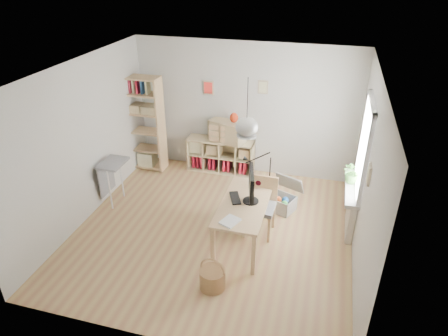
% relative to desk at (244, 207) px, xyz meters
% --- Properties ---
extents(ground, '(4.50, 4.50, 0.00)m').
position_rel_desk_xyz_m(ground, '(-0.55, 0.15, -0.66)').
color(ground, tan).
rests_on(ground, ground).
extents(room_shell, '(4.50, 4.50, 4.50)m').
position_rel_desk_xyz_m(room_shell, '(-0.00, 0.00, 1.34)').
color(room_shell, silver).
rests_on(room_shell, ground).
extents(window_unit, '(0.07, 1.16, 1.46)m').
position_rel_desk_xyz_m(window_unit, '(1.68, 0.75, 0.89)').
color(window_unit, white).
rests_on(window_unit, ground).
extents(radiator, '(0.10, 0.80, 0.80)m').
position_rel_desk_xyz_m(radiator, '(1.64, 0.75, -0.26)').
color(radiator, silver).
rests_on(radiator, ground).
extents(windowsill, '(0.22, 1.20, 0.06)m').
position_rel_desk_xyz_m(windowsill, '(1.59, 0.75, 0.17)').
color(windowsill, white).
rests_on(windowsill, radiator).
extents(desk, '(0.70, 1.50, 0.75)m').
position_rel_desk_xyz_m(desk, '(0.00, 0.00, 0.00)').
color(desk, '#E2B082').
rests_on(desk, ground).
extents(cube_shelf, '(1.40, 0.38, 0.72)m').
position_rel_desk_xyz_m(cube_shelf, '(-1.02, 2.23, -0.36)').
color(cube_shelf, tan).
rests_on(cube_shelf, ground).
extents(tall_bookshelf, '(0.80, 0.38, 2.00)m').
position_rel_desk_xyz_m(tall_bookshelf, '(-2.59, 1.95, 0.43)').
color(tall_bookshelf, '#E2B082').
rests_on(tall_bookshelf, ground).
extents(side_table, '(0.40, 0.55, 0.85)m').
position_rel_desk_xyz_m(side_table, '(-2.59, 0.50, 0.01)').
color(side_table, gray).
rests_on(side_table, ground).
extents(chair, '(0.49, 0.49, 0.97)m').
position_rel_desk_xyz_m(chair, '(0.20, 0.35, -0.10)').
color(chair, gray).
rests_on(chair, ground).
extents(wicker_basket, '(0.37, 0.36, 0.50)m').
position_rel_desk_xyz_m(wicker_basket, '(-0.19, -1.10, -0.49)').
color(wicker_basket, '#A27C49').
rests_on(wicker_basket, ground).
extents(storage_chest, '(0.73, 0.77, 0.57)m').
position_rel_desk_xyz_m(storage_chest, '(0.45, 1.12, -0.47)').
color(storage_chest, silver).
rests_on(storage_chest, ground).
extents(monitor, '(0.25, 0.61, 0.54)m').
position_rel_desk_xyz_m(monitor, '(0.09, 0.04, 0.39)').
color(monitor, black).
rests_on(monitor, desk).
extents(keyboard, '(0.27, 0.39, 0.02)m').
position_rel_desk_xyz_m(keyboard, '(-0.16, 0.07, 0.10)').
color(keyboard, black).
rests_on(keyboard, desk).
extents(task_lamp, '(0.47, 0.18, 0.50)m').
position_rel_desk_xyz_m(task_lamp, '(0.04, 0.61, 0.44)').
color(task_lamp, black).
rests_on(task_lamp, desk).
extents(yarn_ball, '(0.17, 0.17, 0.17)m').
position_rel_desk_xyz_m(yarn_ball, '(0.12, 0.55, 0.18)').
color(yarn_ball, '#450911').
rests_on(yarn_ball, desk).
extents(paper_tray, '(0.30, 0.33, 0.03)m').
position_rel_desk_xyz_m(paper_tray, '(-0.09, -0.55, 0.11)').
color(paper_tray, white).
rests_on(paper_tray, desk).
extents(drawer_chest, '(0.81, 0.56, 0.42)m').
position_rel_desk_xyz_m(drawer_chest, '(-0.86, 2.19, 0.27)').
color(drawer_chest, tan).
rests_on(drawer_chest, cube_shelf).
extents(red_vase, '(0.17, 0.17, 0.20)m').
position_rel_desk_xyz_m(red_vase, '(-0.72, 2.19, 0.59)').
color(red_vase, '#A7260D').
rests_on(red_vase, drawer_chest).
extents(potted_plant, '(0.40, 0.37, 0.37)m').
position_rel_desk_xyz_m(potted_plant, '(1.57, 0.87, 0.39)').
color(potted_plant, '#326124').
rests_on(potted_plant, windowsill).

